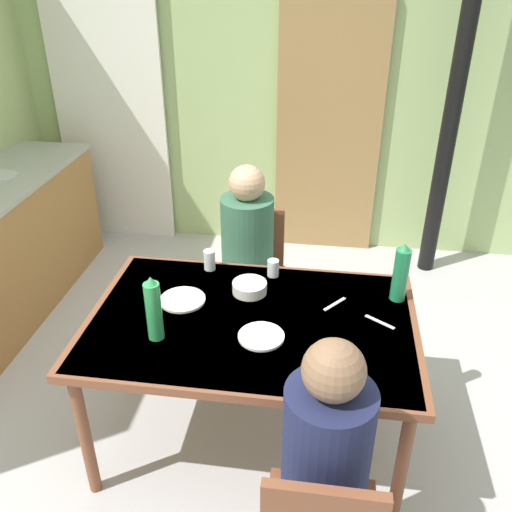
{
  "coord_description": "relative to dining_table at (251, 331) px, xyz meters",
  "views": [
    {
      "loc": [
        0.51,
        -2.06,
        2.24
      ],
      "look_at": [
        0.2,
        0.1,
        1.0
      ],
      "focal_mm": 38.48,
      "sensor_mm": 36.0,
      "label": 1
    }
  ],
  "objects": [
    {
      "name": "cutlery_fork_near",
      "position": [
        0.58,
        0.06,
        0.07
      ],
      "size": [
        0.13,
        0.1,
        0.0
      ],
      "primitive_type": "cube",
      "rotation": [
        0.0,
        0.0,
        5.69
      ],
      "color": "silver",
      "rests_on": "dining_table"
    },
    {
      "name": "wall_back",
      "position": [
        -0.2,
        2.26,
        0.61
      ],
      "size": [
        4.17,
        0.1,
        2.58
      ],
      "primitive_type": "cube",
      "color": "#A2BC79",
      "rests_on": "ground_plane"
    },
    {
      "name": "serving_bowl_center",
      "position": [
        -0.04,
        0.22,
        0.09
      ],
      "size": [
        0.17,
        0.17,
        0.05
      ],
      "primitive_type": "cylinder",
      "color": "silver",
      "rests_on": "dining_table"
    },
    {
      "name": "stove_pipe_column",
      "position": [
        1.11,
        1.91,
        0.61
      ],
      "size": [
        0.12,
        0.12,
        2.58
      ],
      "primitive_type": "cylinder",
      "color": "black",
      "rests_on": "ground_plane"
    },
    {
      "name": "drinking_glass_by_near_diner",
      "position": [
        0.05,
        0.4,
        0.11
      ],
      "size": [
        0.06,
        0.06,
        0.09
      ],
      "primitive_type": "cylinder",
      "color": "silver",
      "rests_on": "dining_table"
    },
    {
      "name": "person_far_diner",
      "position": [
        -0.13,
        0.71,
        0.1
      ],
      "size": [
        0.3,
        0.37,
        0.77
      ],
      "rotation": [
        0.0,
        0.0,
        3.14
      ],
      "color": "#3D674D",
      "rests_on": "ground_plane"
    },
    {
      "name": "chair_far_diner",
      "position": [
        -0.13,
        0.84,
        -0.18
      ],
      "size": [
        0.4,
        0.4,
        0.87
      ],
      "rotation": [
        0.0,
        0.0,
        3.14
      ],
      "color": "brown",
      "rests_on": "ground_plane"
    },
    {
      "name": "dining_table",
      "position": [
        0.0,
        0.0,
        0.0
      ],
      "size": [
        1.51,
        0.98,
        0.75
      ],
      "color": "brown",
      "rests_on": "ground_plane"
    },
    {
      "name": "curtain_panel",
      "position": [
        -1.47,
        2.16,
        0.4
      ],
      "size": [
        0.9,
        0.03,
        2.17
      ],
      "primitive_type": "cube",
      "color": "white",
      "rests_on": "ground_plane"
    },
    {
      "name": "ground_plane",
      "position": [
        -0.2,
        0.05,
        -0.68
      ],
      "size": [
        5.74,
        5.74,
        0.0
      ],
      "primitive_type": "plane",
      "color": "#B6B2B6"
    },
    {
      "name": "person_near_diner",
      "position": [
        0.36,
        -0.71,
        0.1
      ],
      "size": [
        0.3,
        0.37,
        0.77
      ],
      "color": "#251A3F",
      "rests_on": "ground_plane"
    },
    {
      "name": "dinner_plate_near_left",
      "position": [
        0.06,
        -0.12,
        0.07
      ],
      "size": [
        0.2,
        0.2,
        0.01
      ],
      "primitive_type": "cylinder",
      "color": "white",
      "rests_on": "dining_table"
    },
    {
      "name": "cutlery_knife_near",
      "position": [
        0.38,
        0.18,
        0.07
      ],
      "size": [
        0.11,
        0.13,
        0.0
      ],
      "primitive_type": "cube",
      "rotation": [
        0.0,
        0.0,
        0.89
      ],
      "color": "silver",
      "rests_on": "dining_table"
    },
    {
      "name": "dinner_plate_near_right",
      "position": [
        -0.35,
        0.1,
        0.07
      ],
      "size": [
        0.22,
        0.22,
        0.01
      ],
      "primitive_type": "cylinder",
      "color": "white",
      "rests_on": "dining_table"
    },
    {
      "name": "door_wooden",
      "position": [
        0.28,
        2.18,
        0.32
      ],
      "size": [
        0.8,
        0.05,
        2.0
      ],
      "primitive_type": "cube",
      "color": "#9C7646",
      "rests_on": "ground_plane"
    },
    {
      "name": "drinking_glass_by_far_diner",
      "position": [
        -0.28,
        0.42,
        0.12
      ],
      "size": [
        0.06,
        0.06,
        0.11
      ],
      "primitive_type": "cylinder",
      "color": "silver",
      "rests_on": "dining_table"
    },
    {
      "name": "water_bottle_green_near",
      "position": [
        0.67,
        0.27,
        0.21
      ],
      "size": [
        0.07,
        0.07,
        0.3
      ],
      "color": "#217E4A",
      "rests_on": "dining_table"
    },
    {
      "name": "water_bottle_green_far",
      "position": [
        -0.39,
        -0.19,
        0.21
      ],
      "size": [
        0.07,
        0.07,
        0.31
      ],
      "color": "green",
      "rests_on": "dining_table"
    }
  ]
}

